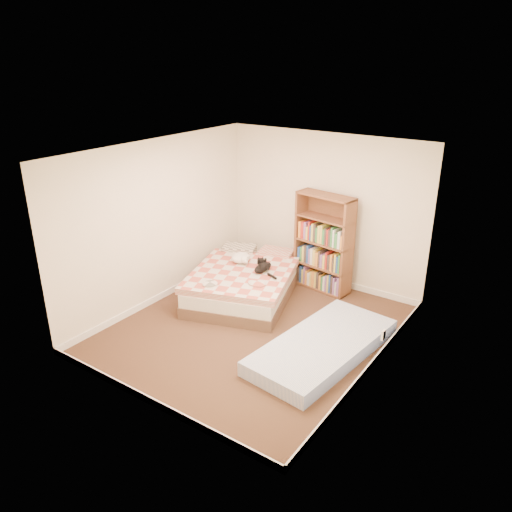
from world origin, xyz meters
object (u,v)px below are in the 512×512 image
Objects in this scene: black_cat at (264,267)px; white_dog at (241,258)px; bed at (246,281)px; bookshelf at (324,255)px; floor_mattress at (323,346)px.

white_dog is at bearing 130.91° from black_cat.
bed is 1.48× the size of bookshelf.
bed is 1.34m from bookshelf.
bookshelf reaches higher than white_dog.
floor_mattress is (1.80, -0.79, -0.15)m from bed.
bookshelf is at bearing 28.91° from bed.
bookshelf is at bearing 14.86° from black_cat.
white_dog is (-0.18, 0.12, 0.32)m from bed.
white_dog is at bearing 161.74° from floor_mattress.
white_dog is (-1.98, 0.91, 0.47)m from floor_mattress.
floor_mattress is 3.38× the size of black_cat.
bookshelf is 0.73× the size of floor_mattress.
white_dog is (-1.06, -0.83, -0.01)m from bookshelf.
floor_mattress is (0.92, -1.74, -0.48)m from bookshelf.
black_cat is at bearing -6.71° from bed.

